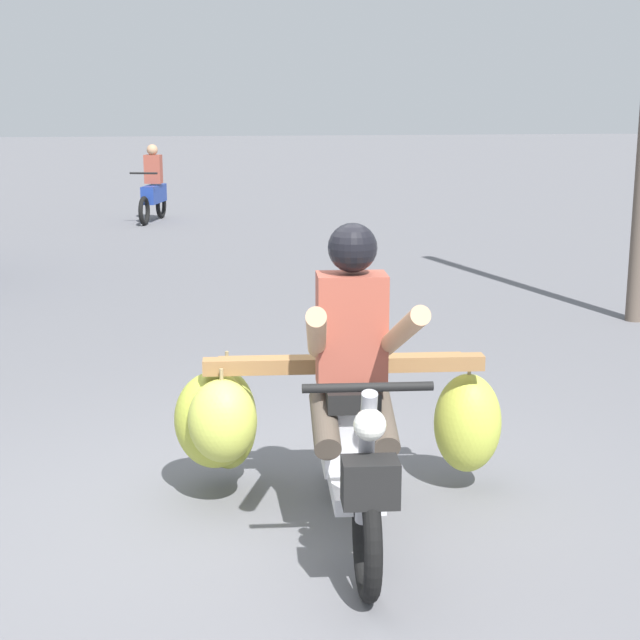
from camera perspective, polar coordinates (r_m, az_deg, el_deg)
ground_plane at (r=5.09m, az=-3.22°, el=-12.15°), size 120.00×120.00×0.00m
motorbike_main_loaded at (r=5.08m, az=-0.24°, el=-5.54°), size 1.89×1.82×1.58m
motorbike_distant_ahead_left at (r=18.11m, az=-9.81°, el=7.55°), size 0.65×1.58×1.40m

